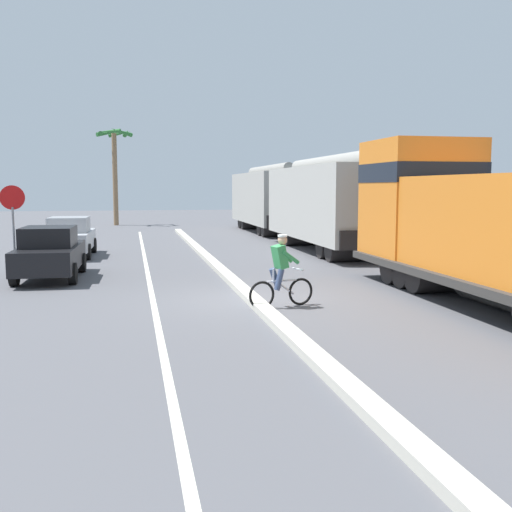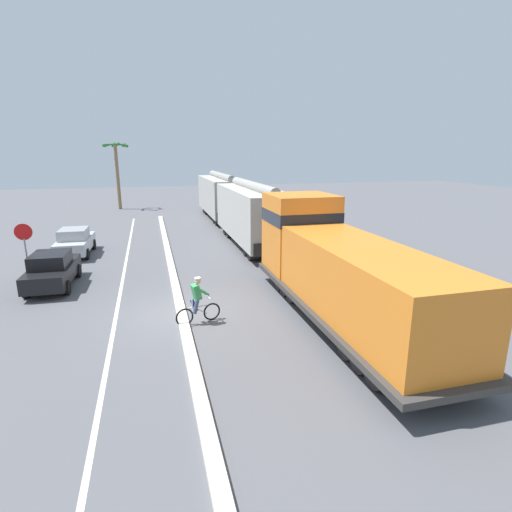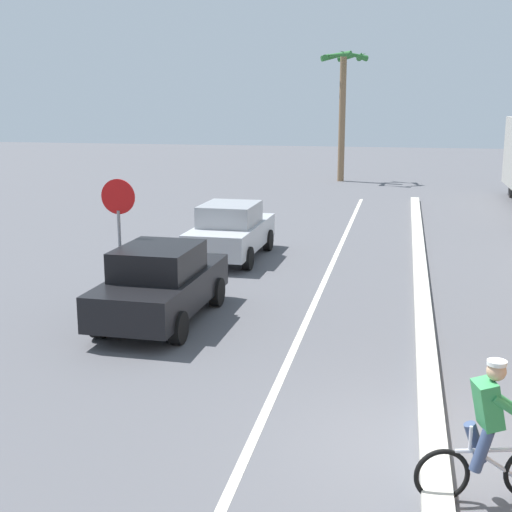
% 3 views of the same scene
% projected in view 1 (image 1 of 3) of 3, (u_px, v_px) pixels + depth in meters
% --- Properties ---
extents(ground_plane, '(120.00, 120.00, 0.00)m').
position_uv_depth(ground_plane, '(251.00, 300.00, 15.00)').
color(ground_plane, '#56565B').
extents(median_curb, '(0.36, 36.00, 0.16)m').
position_uv_depth(median_curb, '(217.00, 266.00, 20.82)').
color(median_curb, beige).
rests_on(median_curb, ground).
extents(lane_stripe, '(0.14, 36.00, 0.01)m').
position_uv_depth(lane_stripe, '(147.00, 270.00, 20.35)').
color(lane_stripe, silver).
rests_on(lane_stripe, ground).
extents(locomotive, '(3.10, 11.61, 4.20)m').
position_uv_depth(locomotive, '(488.00, 230.00, 14.49)').
color(locomotive, orange).
rests_on(locomotive, ground).
extents(hopper_car_lead, '(2.90, 10.60, 4.18)m').
position_uv_depth(hopper_car_lead, '(328.00, 204.00, 26.28)').
color(hopper_car_lead, '#B1AEA6').
rests_on(hopper_car_lead, ground).
extents(hopper_car_middle, '(2.90, 10.60, 4.18)m').
position_uv_depth(hopper_car_middle, '(269.00, 199.00, 37.56)').
color(hopper_car_middle, '#A8A59E').
rests_on(hopper_car_middle, ground).
extents(parked_car_black, '(1.92, 4.24, 1.62)m').
position_uv_depth(parked_car_black, '(50.00, 253.00, 18.43)').
color(parked_car_black, black).
rests_on(parked_car_black, ground).
extents(parked_car_silver, '(1.92, 4.24, 1.62)m').
position_uv_depth(parked_car_silver, '(70.00, 237.00, 24.34)').
color(parked_car_silver, '#B7BABF').
rests_on(parked_car_silver, ground).
extents(cyclist, '(1.67, 0.60, 1.71)m').
position_uv_depth(cyclist, '(281.00, 273.00, 14.05)').
color(cyclist, black).
rests_on(cyclist, ground).
extents(stop_sign, '(0.76, 0.08, 2.88)m').
position_uv_depth(stop_sign, '(13.00, 213.00, 18.69)').
color(stop_sign, gray).
rests_on(stop_sign, ground).
extents(palm_tree_near, '(2.70, 2.78, 7.13)m').
position_uv_depth(palm_tree_near, '(115.00, 153.00, 43.95)').
color(palm_tree_near, '#846647').
rests_on(palm_tree_near, ground).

